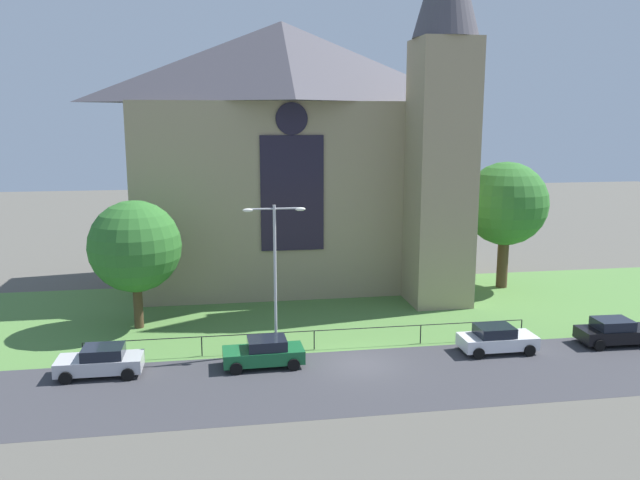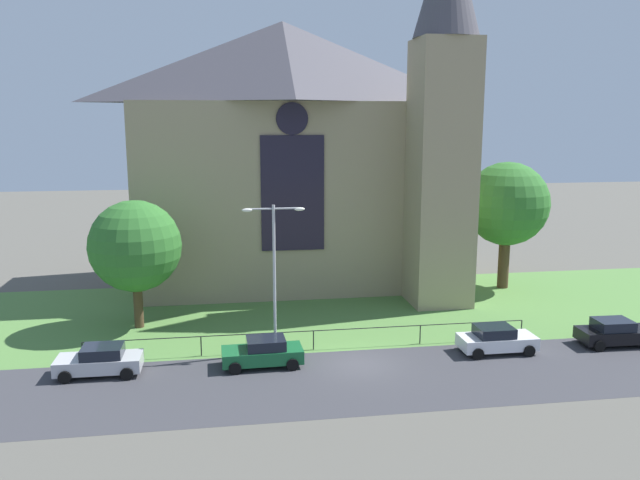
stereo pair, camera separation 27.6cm
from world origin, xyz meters
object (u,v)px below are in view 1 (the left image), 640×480
(parked_car_white, at_px, (497,339))
(parked_car_green, at_px, (264,352))
(tree_right_far, at_px, (506,204))
(church_building, at_px, (294,152))
(streetlamp_near, at_px, (275,260))
(tree_left_near, at_px, (135,247))
(parked_car_silver, at_px, (101,361))
(parked_car_black, at_px, (614,332))

(parked_car_white, bearing_deg, parked_car_green, -179.71)
(tree_right_far, height_order, parked_car_white, tree_right_far)
(church_building, relative_size, streetlamp_near, 3.14)
(streetlamp_near, xyz_separation_m, parked_car_green, (-0.80, -1.88, -4.51))
(tree_left_near, xyz_separation_m, parked_car_silver, (-1.02, -7.48, -4.40))
(tree_left_near, height_order, parked_car_black, tree_left_near)
(tree_right_far, relative_size, tree_left_near, 1.21)
(tree_left_near, xyz_separation_m, streetlamp_near, (8.02, -5.71, 0.11))
(parked_car_silver, bearing_deg, church_building, -124.09)
(streetlamp_near, bearing_deg, church_building, 79.29)
(tree_right_far, relative_size, parked_car_green, 2.28)
(tree_right_far, distance_m, parked_car_white, 15.70)
(parked_car_black, bearing_deg, parked_car_green, -177.71)
(tree_left_near, relative_size, parked_car_white, 1.89)
(parked_car_silver, xyz_separation_m, parked_car_white, (21.17, -0.10, 0.00))
(tree_left_near, distance_m, parked_car_white, 21.97)
(tree_right_far, xyz_separation_m, streetlamp_near, (-18.53, -11.28, -1.20))
(parked_car_silver, distance_m, parked_car_white, 21.17)
(parked_car_black, bearing_deg, church_building, 135.57)
(tree_right_far, relative_size, parked_car_white, 2.29)
(parked_car_black, bearing_deg, parked_car_white, -177.41)
(church_building, xyz_separation_m, tree_right_far, (15.60, -4.21, -3.82))
(parked_car_green, bearing_deg, parked_car_white, 178.68)
(streetlamp_near, height_order, parked_car_silver, streetlamp_near)
(church_building, bearing_deg, tree_left_near, -138.20)
(parked_car_black, bearing_deg, tree_left_near, 166.73)
(parked_car_white, relative_size, parked_car_black, 0.99)
(church_building, distance_m, parked_car_green, 20.16)
(church_building, relative_size, parked_car_white, 6.18)
(tree_right_far, distance_m, parked_car_black, 14.30)
(streetlamp_near, bearing_deg, tree_right_far, 31.33)
(parked_car_white, bearing_deg, tree_right_far, 64.29)
(tree_right_far, xyz_separation_m, parked_car_silver, (-27.57, -13.06, -5.71))
(church_building, distance_m, parked_car_black, 25.68)
(church_building, bearing_deg, parked_car_white, -62.09)
(tree_right_far, distance_m, streetlamp_near, 21.73)
(church_building, height_order, streetlamp_near, church_building)
(tree_right_far, relative_size, parked_car_silver, 2.29)
(parked_car_white, bearing_deg, church_building, 118.17)
(parked_car_silver, bearing_deg, parked_car_white, -179.62)
(church_building, height_order, parked_car_white, church_building)
(church_building, xyz_separation_m, parked_car_green, (-3.73, -17.37, -9.53))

